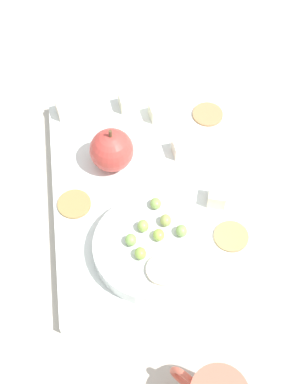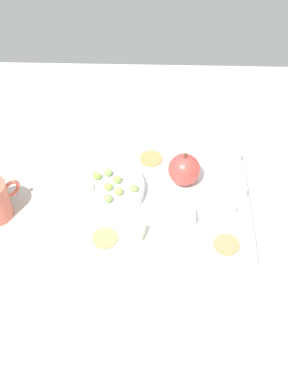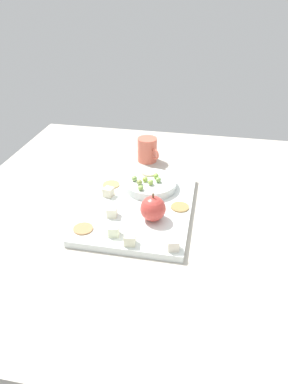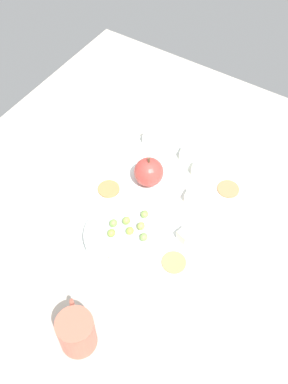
% 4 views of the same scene
% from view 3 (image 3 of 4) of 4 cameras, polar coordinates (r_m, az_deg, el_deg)
% --- Properties ---
extents(table, '(1.14, 1.05, 0.03)m').
position_cam_3_polar(table, '(1.07, -1.10, -2.55)').
color(table, '#BAB2A5').
rests_on(table, ground).
extents(platter, '(0.39, 0.29, 0.02)m').
position_cam_3_polar(platter, '(1.02, -0.80, -2.45)').
color(platter, white).
rests_on(platter, table).
extents(serving_dish, '(0.16, 0.16, 0.02)m').
position_cam_3_polar(serving_dish, '(1.09, 0.91, 1.29)').
color(serving_dish, silver).
rests_on(serving_dish, platter).
extents(apple_whole, '(0.07, 0.07, 0.07)m').
position_cam_3_polar(apple_whole, '(0.94, 1.43, -2.66)').
color(apple_whole, '#CB423B').
rests_on(apple_whole, platter).
extents(apple_stem, '(0.01, 0.01, 0.01)m').
position_cam_3_polar(apple_stem, '(0.92, 1.47, -0.58)').
color(apple_stem, brown).
rests_on(apple_stem, apple_whole).
extents(cheese_cube_0, '(0.03, 0.03, 0.03)m').
position_cam_3_polar(cheese_cube_0, '(0.87, -2.27, -7.55)').
color(cheese_cube_0, '#F0EFCA').
rests_on(cheese_cube_0, platter).
extents(cheese_cube_1, '(0.03, 0.03, 0.03)m').
position_cam_3_polar(cheese_cube_1, '(0.97, -5.10, -3.15)').
color(cheese_cube_1, silver).
rests_on(cheese_cube_1, platter).
extents(cheese_cube_2, '(0.03, 0.03, 0.03)m').
position_cam_3_polar(cheese_cube_2, '(1.05, -5.66, 0.01)').
color(cheese_cube_2, beige).
rests_on(cheese_cube_2, platter).
extents(cheese_cube_3, '(0.03, 0.03, 0.03)m').
position_cam_3_polar(cheese_cube_3, '(0.86, 4.66, -8.32)').
color(cheese_cube_3, '#F0E6D0').
rests_on(cheese_cube_3, platter).
extents(cheese_cube_4, '(0.03, 0.03, 0.03)m').
position_cam_3_polar(cheese_cube_4, '(0.90, -4.83, -6.12)').
color(cheese_cube_4, '#EBF1CA').
rests_on(cheese_cube_4, platter).
extents(cracker_0, '(0.05, 0.05, 0.00)m').
position_cam_3_polar(cracker_0, '(0.93, -9.64, -5.76)').
color(cracker_0, tan).
rests_on(cracker_0, platter).
extents(cracker_1, '(0.05, 0.05, 0.00)m').
position_cam_3_polar(cracker_1, '(1.01, 5.73, -2.39)').
color(cracker_1, '#A8874E').
rests_on(cracker_1, platter).
extents(cracker_2, '(0.05, 0.05, 0.00)m').
position_cam_3_polar(cracker_2, '(1.11, -5.23, 1.18)').
color(cracker_2, tan).
rests_on(cracker_2, platter).
extents(grape_0, '(0.02, 0.02, 0.02)m').
position_cam_3_polar(grape_0, '(1.09, 1.92, 2.55)').
color(grape_0, '#94BD4B').
rests_on(grape_0, serving_dish).
extents(grape_1, '(0.02, 0.02, 0.02)m').
position_cam_3_polar(grape_1, '(1.08, 0.18, 2.04)').
color(grape_1, '#9EC24C').
rests_on(grape_1, serving_dish).
extents(grape_2, '(0.02, 0.02, 0.01)m').
position_cam_3_polar(grape_2, '(1.03, -0.53, 0.67)').
color(grape_2, '#8BB454').
rests_on(grape_2, serving_dish).
extents(grape_3, '(0.02, 0.02, 0.02)m').
position_cam_3_polar(grape_3, '(1.08, -1.53, 2.16)').
color(grape_3, '#88B159').
rests_on(grape_3, serving_dish).
extents(grape_4, '(0.02, 0.02, 0.02)m').
position_cam_3_polar(grape_4, '(1.06, 1.07, 1.54)').
color(grape_4, '#98BE54').
rests_on(grape_4, serving_dish).
extents(grape_5, '(0.02, 0.02, 0.02)m').
position_cam_3_polar(grape_5, '(1.06, -0.95, 1.59)').
color(grape_5, '#9CAC57').
rests_on(grape_5, serving_dish).
extents(grape_6, '(0.02, 0.02, 0.02)m').
position_cam_3_polar(grape_6, '(1.07, 2.28, 1.94)').
color(grape_6, '#8ABD58').
rests_on(grape_6, serving_dish).
extents(apple_slice_0, '(0.04, 0.04, 0.01)m').
position_cam_3_polar(apple_slice_0, '(1.12, 0.78, 3.08)').
color(apple_slice_0, beige).
rests_on(apple_slice_0, serving_dish).
extents(cup, '(0.08, 0.09, 0.09)m').
position_cam_3_polar(cup, '(1.29, 0.56, 6.72)').
color(cup, '#D96650').
rests_on(cup, table).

